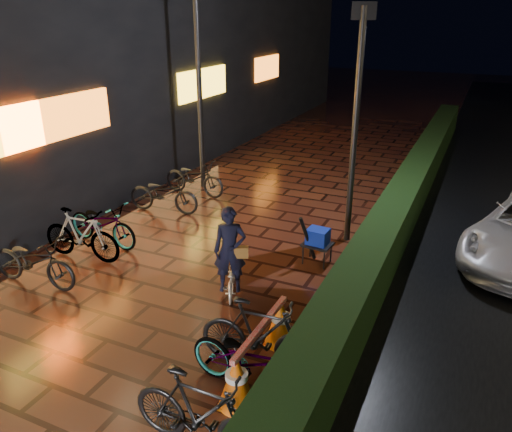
% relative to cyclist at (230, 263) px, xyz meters
% --- Properties ---
extents(ground, '(80.00, 80.00, 0.00)m').
position_rel_cyclist_xyz_m(ground, '(-1.10, -2.03, -0.62)').
color(ground, '#381911').
rests_on(ground, ground).
extents(hedge, '(0.70, 20.00, 1.00)m').
position_rel_cyclist_xyz_m(hedge, '(2.20, 5.97, -0.12)').
color(hedge, black).
rests_on(hedge, ground).
extents(storefront_block, '(12.09, 22.00, 9.00)m').
position_rel_cyclist_xyz_m(storefront_block, '(-10.59, 9.47, 3.88)').
color(storefront_block, black).
rests_on(storefront_block, ground).
extents(lamp_post_hedge, '(0.46, 0.20, 4.87)m').
position_rel_cyclist_xyz_m(lamp_post_hedge, '(1.28, 3.12, 2.06)').
color(lamp_post_hedge, black).
rests_on(lamp_post_hedge, ground).
extents(lamp_post_sf, '(0.51, 0.15, 5.32)m').
position_rel_cyclist_xyz_m(lamp_post_sf, '(-3.47, 4.94, 2.31)').
color(lamp_post_sf, black).
rests_on(lamp_post_sf, ground).
extents(cyclist, '(0.86, 1.23, 1.67)m').
position_rel_cyclist_xyz_m(cyclist, '(0.00, 0.00, 0.00)').
color(cyclist, silver).
rests_on(cyclist, ground).
extents(traffic_barrier, '(0.50, 1.92, 0.77)m').
position_rel_cyclist_xyz_m(traffic_barrier, '(1.34, -1.68, -0.24)').
color(traffic_barrier, '#E65D0C').
rests_on(traffic_barrier, ground).
extents(cart_assembly, '(0.61, 0.58, 1.06)m').
position_rel_cyclist_xyz_m(cart_assembly, '(1.01, 1.76, -0.08)').
color(cart_assembly, black).
rests_on(cart_assembly, ground).
extents(parked_bikes_storefront, '(2.02, 6.18, 1.08)m').
position_rel_cyclist_xyz_m(parked_bikes_storefront, '(-3.38, 1.33, -0.13)').
color(parked_bikes_storefront, black).
rests_on(parked_bikes_storefront, ground).
extents(parked_bikes_hedge, '(1.96, 2.21, 1.08)m').
position_rel_cyclist_xyz_m(parked_bikes_hedge, '(1.33, -2.29, -0.10)').
color(parked_bikes_hedge, black).
rests_on(parked_bikes_hedge, ground).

